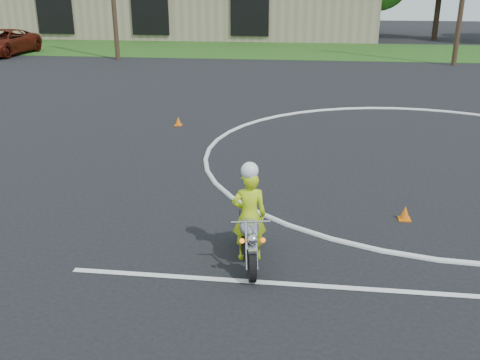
# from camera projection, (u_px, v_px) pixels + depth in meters

# --- Properties ---
(ground) EXTENTS (120.00, 120.00, 0.00)m
(ground) POSITION_uv_depth(u_px,v_px,m) (453.00, 199.00, 11.76)
(ground) COLOR black
(ground) RESTS_ON ground
(grass_strip) EXTENTS (120.00, 10.00, 0.02)m
(grass_strip) POSITION_uv_depth(u_px,v_px,m) (357.00, 51.00, 36.88)
(grass_strip) COLOR #1E4714
(grass_strip) RESTS_ON ground
(primary_motorcycle) EXTENTS (0.63, 1.79, 0.95)m
(primary_motorcycle) POSITION_uv_depth(u_px,v_px,m) (249.00, 237.00, 8.97)
(primary_motorcycle) COLOR black
(primary_motorcycle) RESTS_ON ground
(rider_primary_grp) EXTENTS (0.65, 0.49, 1.77)m
(rider_primary_grp) POSITION_uv_depth(u_px,v_px,m) (249.00, 213.00, 8.96)
(rider_primary_grp) COLOR #BFDF17
(rider_primary_grp) RESTS_ON ground
(pickup_grp) EXTENTS (2.88, 5.93, 1.62)m
(pickup_grp) POSITION_uv_depth(u_px,v_px,m) (3.00, 42.00, 34.78)
(pickup_grp) COLOR #4E1308
(pickup_grp) RESTS_ON ground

